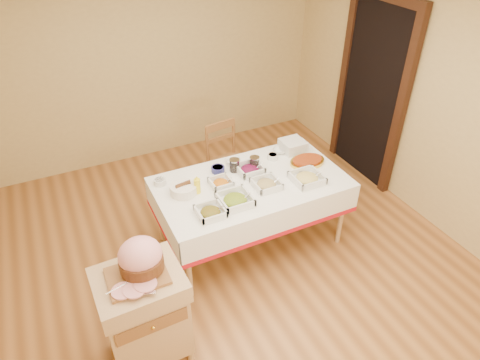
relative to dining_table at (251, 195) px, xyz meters
name	(u,v)px	position (x,y,z in m)	size (l,w,h in m)	color
room_shell	(236,155)	(-0.30, -0.30, 0.70)	(5.00, 5.00, 5.00)	#9B6130
doorway	(372,90)	(1.90, 0.60, 0.51)	(0.09, 1.10, 2.20)	black
dining_table	(251,195)	(0.00, 0.00, 0.00)	(1.82, 1.02, 0.76)	tan
butcher_cart	(144,312)	(-1.31, -0.83, -0.11)	(0.63, 0.53, 0.87)	tan
dining_chair	(227,161)	(0.12, 0.83, -0.12)	(0.47, 0.45, 0.93)	brown
ham_on_board	(140,260)	(-1.27, -0.79, 0.39)	(0.43, 0.41, 0.29)	brown
serving_dish_a	(211,212)	(-0.54, -0.30, 0.19)	(0.24, 0.23, 0.10)	silver
serving_dish_b	(235,200)	(-0.28, -0.24, 0.20)	(0.28, 0.28, 0.11)	silver
serving_dish_c	(266,184)	(0.09, -0.14, 0.19)	(0.24, 0.24, 0.10)	silver
serving_dish_d	(307,178)	(0.49, -0.23, 0.20)	(0.28, 0.28, 0.11)	silver
serving_dish_e	(221,183)	(-0.29, 0.06, 0.19)	(0.21, 0.20, 0.09)	silver
serving_dish_f	(250,169)	(0.06, 0.14, 0.20)	(0.25, 0.24, 0.12)	silver
small_bowl_left	(160,181)	(-0.80, 0.34, 0.19)	(0.12, 0.12, 0.05)	silver
small_bowl_mid	(218,169)	(-0.22, 0.29, 0.19)	(0.13, 0.13, 0.06)	navy
small_bowl_right	(273,156)	(0.39, 0.26, 0.19)	(0.11, 0.11, 0.06)	silver
bowl_white_imported	(233,161)	(-0.01, 0.38, 0.18)	(0.15, 0.15, 0.04)	silver
bowl_small_imported	(280,151)	(0.52, 0.34, 0.18)	(0.15, 0.15, 0.05)	silver
preserve_jar_left	(234,166)	(-0.06, 0.24, 0.22)	(0.10, 0.10, 0.13)	silver
preserve_jar_right	(254,163)	(0.14, 0.19, 0.22)	(0.10, 0.10, 0.13)	silver
mustard_bottle	(197,185)	(-0.53, 0.06, 0.24)	(0.06, 0.06, 0.18)	yellow
bread_basket	(183,189)	(-0.65, 0.10, 0.21)	(0.25, 0.25, 0.11)	white
plate_stack	(293,146)	(0.66, 0.32, 0.22)	(0.24, 0.24, 0.12)	silver
brass_platter	(307,161)	(0.67, 0.04, 0.18)	(0.38, 0.27, 0.05)	gold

